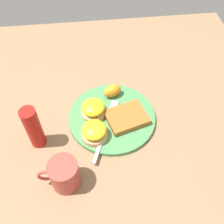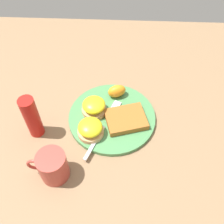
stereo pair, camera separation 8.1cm
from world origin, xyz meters
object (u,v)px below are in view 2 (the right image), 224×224
(cup, at_px, (53,166))
(orange_wedge, at_px, (117,91))
(hashbrown_patty, at_px, (126,119))
(sandwich_benedict_right, at_px, (90,129))
(condiment_bottle, at_px, (32,117))
(sandwich_benedict_left, at_px, (94,107))
(fork, at_px, (105,124))

(cup, bearing_deg, orange_wedge, -119.35)
(hashbrown_patty, distance_m, orange_wedge, 0.11)
(sandwich_benedict_right, height_order, condiment_bottle, condiment_bottle)
(sandwich_benedict_left, bearing_deg, fork, 126.60)
(orange_wedge, relative_size, fork, 0.27)
(sandwich_benedict_left, xyz_separation_m, orange_wedge, (-0.07, -0.07, -0.00))
(sandwich_benedict_right, distance_m, hashbrown_patty, 0.12)
(hashbrown_patty, xyz_separation_m, fork, (0.06, 0.02, -0.01))
(hashbrown_patty, distance_m, cup, 0.26)
(hashbrown_patty, bearing_deg, condiment_bottle, 9.08)
(fork, height_order, condiment_bottle, condiment_bottle)
(sandwich_benedict_left, relative_size, sandwich_benedict_right, 1.00)
(fork, bearing_deg, hashbrown_patty, -164.19)
(condiment_bottle, bearing_deg, sandwich_benedict_right, 177.25)
(condiment_bottle, bearing_deg, orange_wedge, -148.31)
(orange_wedge, bearing_deg, cup, 60.65)
(orange_wedge, relative_size, cup, 0.56)
(sandwich_benedict_left, distance_m, cup, 0.23)
(sandwich_benedict_left, height_order, fork, sandwich_benedict_left)
(fork, distance_m, condiment_bottle, 0.22)
(cup, bearing_deg, hashbrown_patty, -136.90)
(sandwich_benedict_right, bearing_deg, sandwich_benedict_left, -92.06)
(hashbrown_patty, height_order, condiment_bottle, condiment_bottle)
(sandwich_benedict_right, relative_size, fork, 0.35)
(sandwich_benedict_right, height_order, fork, sandwich_benedict_right)
(sandwich_benedict_right, bearing_deg, orange_wedge, -114.92)
(sandwich_benedict_right, relative_size, hashbrown_patty, 0.65)
(orange_wedge, distance_m, condiment_bottle, 0.28)
(hashbrown_patty, height_order, orange_wedge, orange_wedge)
(cup, bearing_deg, sandwich_benedict_right, -124.27)
(orange_wedge, bearing_deg, hashbrown_patty, 106.99)
(hashbrown_patty, xyz_separation_m, cup, (0.19, 0.18, 0.02))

